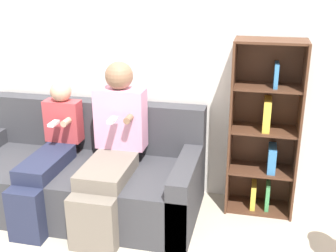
% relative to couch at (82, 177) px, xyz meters
% --- Properties ---
extents(ground_plane, '(14.00, 14.00, 0.00)m').
position_rel_couch_xyz_m(ground_plane, '(0.31, -0.55, -0.27)').
color(ground_plane, '#B2A893').
extents(back_wall, '(10.00, 0.06, 2.55)m').
position_rel_couch_xyz_m(back_wall, '(0.31, 0.47, 1.01)').
color(back_wall, silver).
rests_on(back_wall, ground_plane).
extents(couch, '(1.94, 0.89, 0.83)m').
position_rel_couch_xyz_m(couch, '(0.00, 0.00, 0.00)').
color(couch, '#38383D').
rests_on(couch, ground_plane).
extents(adult_seated, '(0.40, 0.85, 1.22)m').
position_rel_couch_xyz_m(adult_seated, '(0.31, -0.09, 0.35)').
color(adult_seated, '#70665B').
rests_on(adult_seated, ground_plane).
extents(child_seated, '(0.30, 0.85, 1.03)m').
position_rel_couch_xyz_m(child_seated, '(-0.20, -0.15, 0.24)').
color(child_seated, '#232842').
rests_on(child_seated, ground_plane).
extents(bookshelf, '(0.53, 0.31, 1.40)m').
position_rel_couch_xyz_m(bookshelf, '(1.44, 0.32, 0.40)').
color(bookshelf, '#4C2D1E').
rests_on(bookshelf, ground_plane).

